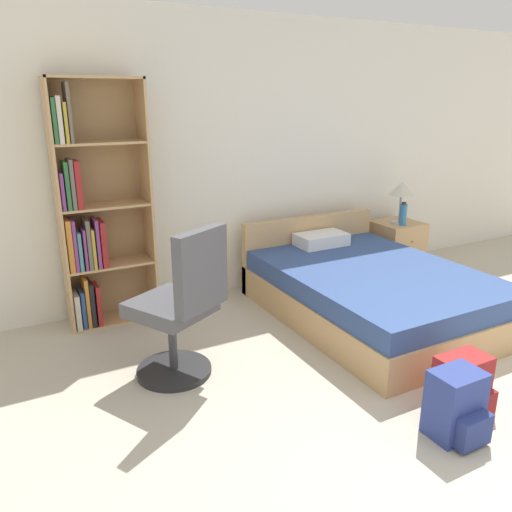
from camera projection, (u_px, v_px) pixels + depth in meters
The scene contains 9 objects.
wall_back at pixel (266, 157), 4.91m from camera, with size 9.00×0.06×2.60m.
bookshelf at pixel (93, 216), 4.06m from camera, with size 0.73×0.32×2.01m.
bed at pixel (367, 289), 4.41m from camera, with size 1.51×2.08×0.71m.
office_chair at pixel (181, 310), 3.32m from camera, with size 0.67×0.71×1.08m.
nightstand at pixel (396, 246), 5.58m from camera, with size 0.49×0.49×0.54m.
table_lamp at pixel (402, 190), 5.33m from camera, with size 0.26×0.26×0.46m.
water_bottle at pixel (403, 214), 5.34m from camera, with size 0.08×0.08×0.25m.
backpack_red at pixel (463, 386), 3.05m from camera, with size 0.32×0.27×0.36m.
backpack_blue at pixel (457, 406), 2.82m from camera, with size 0.29×0.29×0.40m.
Camera 1 is at (-2.42, -1.12, 1.86)m, focal length 35.00 mm.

